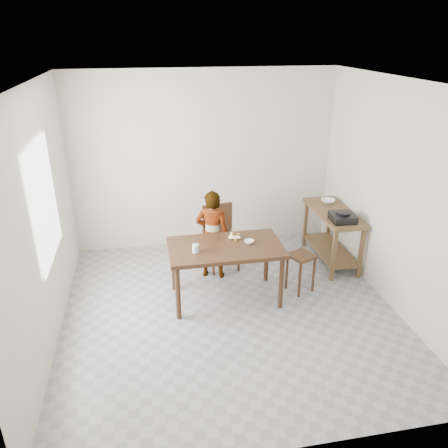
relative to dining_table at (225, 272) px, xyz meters
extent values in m
cube|color=gray|center=(0.00, -0.30, -0.40)|extent=(4.00, 4.00, 0.04)
cube|color=white|center=(0.00, -0.30, 2.35)|extent=(4.00, 4.00, 0.04)
cube|color=beige|center=(0.00, 1.72, 0.98)|extent=(4.00, 0.04, 2.70)
cube|color=beige|center=(0.00, -2.32, 0.98)|extent=(4.00, 0.04, 2.70)
cube|color=beige|center=(-2.02, -0.30, 0.98)|extent=(0.04, 4.00, 2.70)
cube|color=beige|center=(2.02, -0.30, 0.98)|extent=(0.04, 4.00, 2.70)
cube|color=white|center=(-1.97, -0.10, 1.12)|extent=(0.02, 1.10, 1.30)
imported|color=silver|center=(-0.07, 0.59, 0.26)|extent=(0.53, 0.44, 1.26)
cylinder|color=silver|center=(-0.38, -0.10, 0.43)|extent=(0.11, 0.11, 0.10)
imported|color=white|center=(0.30, 0.02, 0.39)|extent=(0.15, 0.15, 0.04)
imported|color=white|center=(1.76, 1.03, 0.45)|extent=(0.26, 0.26, 0.05)
cube|color=black|center=(1.68, 0.35, 0.48)|extent=(0.33, 0.33, 0.10)
camera|label=1|loc=(-0.90, -4.69, 2.78)|focal=35.00mm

